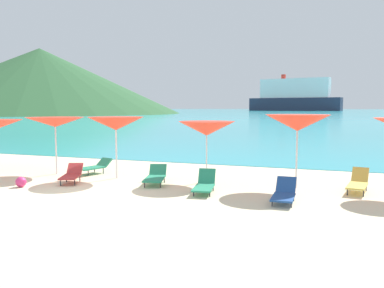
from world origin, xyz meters
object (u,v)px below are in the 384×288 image
Objects in this scene: lounge_chair_8 at (155,176)px; beach_ball at (21,182)px; lounge_chair_7 at (95,166)px; umbrella_5 at (207,129)px; umbrella_6 at (297,123)px; lounge_chair_3 at (358,182)px; lounge_chair_2 at (205,184)px; cruise_ship at (294,97)px; lounge_chair_6 at (284,193)px; lounge_chair_5 at (72,174)px; umbrella_4 at (116,124)px; umbrella_3 at (55,122)px.

beach_ball is (-3.94, -1.96, -0.09)m from lounge_chair_8.
beach_ball is (-0.79, -3.06, -0.12)m from lounge_chair_7.
umbrella_6 is (3.08, -0.09, 0.24)m from umbrella_5.
lounge_chair_8 is (-6.43, -0.99, -0.03)m from lounge_chair_3.
umbrella_6 is at bearing 22.47° from lounge_chair_2.
umbrella_6 is 263.13m from cruise_ship.
umbrella_5 reaches higher than lounge_chair_7.
lounge_chair_6 is 0.02× the size of cruise_ship.
lounge_chair_6 is (-2.00, -2.09, -0.05)m from lounge_chair_3.
lounge_chair_3 is 4.87× the size of beach_ball.
umbrella_5 is 1.40× the size of lounge_chair_2.
lounge_chair_2 is 0.02× the size of cruise_ship.
beach_ball is at bearing -169.14° from lounge_chair_8.
umbrella_5 is at bearing 143.28° from lounge_chair_6.
lounge_chair_2 is at bearing -73.50° from cruise_ship.
lounge_chair_5 is at bearing 171.26° from lounge_chair_2.
umbrella_4 is 1.46× the size of lounge_chair_5.
umbrella_4 is 1.46× the size of lounge_chair_2.
lounge_chair_5 is at bearing 179.12° from lounge_chair_8.
lounge_chair_5 is (-7.42, -1.69, -1.82)m from umbrella_6.
lounge_chair_7 is (-9.58, 0.11, -0.01)m from lounge_chair_3.
lounge_chair_3 reaches higher than lounge_chair_5.
umbrella_3 is 6.03m from umbrella_5.
lounge_chair_5 is at bearing -37.77° from umbrella_3.
lounge_chair_3 is 9.44m from lounge_chair_5.
lounge_chair_6 is (-0.14, -2.04, -1.86)m from umbrella_6.
umbrella_5 reaches higher than beach_ball.
umbrella_3 is at bearing 168.92° from lounge_chair_6.
umbrella_6 is 1.45× the size of lounge_chair_8.
lounge_chair_3 is at bearing -0.51° from umbrella_5.
lounge_chair_8 is at bearing -6.76° from umbrella_3.
cruise_ship is at bearing 93.95° from umbrella_4.
lounge_chair_7 is at bearing -74.58° from cruise_ship.
cruise_ship is (-26.34, 261.83, 9.22)m from lounge_chair_3.
lounge_chair_8 reaches higher than lounge_chair_7.
cruise_ship is (-17.06, 263.57, 9.22)m from lounge_chair_5.
lounge_chair_2 is at bearing -10.60° from umbrella_3.
lounge_chair_7 is at bearing 22.57° from umbrella_3.
lounge_chair_2 is at bearing -1.42° from lounge_chair_7.
lounge_chair_7 is (-4.64, 0.06, -1.58)m from umbrella_5.
umbrella_5 is 1.42× the size of lounge_chair_7.
lounge_chair_8 is 0.03× the size of cruise_ship.
umbrella_3 is at bearing 179.72° from umbrella_4.
umbrella_5 is 3.09m from umbrella_6.
umbrella_3 is 3.16m from beach_ball.
lounge_chair_7 is (1.36, 0.56, -1.74)m from umbrella_3.
cruise_ship is at bearing 111.38° from lounge_chair_7.
umbrella_4 is at bearing -5.71° from lounge_chair_7.
lounge_chair_7 is (-5.13, 1.78, 0.04)m from lounge_chair_2.
lounge_chair_5 is at bearing -74.54° from cruise_ship.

